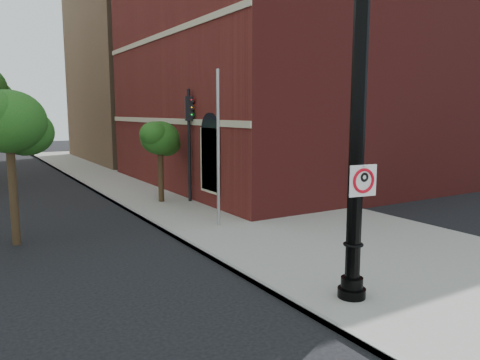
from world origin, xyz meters
TOP-DOWN VIEW (x-y plane):
  - ground at (0.00, 0.00)m, footprint 120.00×120.00m
  - sidewalk_right at (6.00, 10.00)m, footprint 8.00×60.00m
  - curb_edge at (2.05, 10.00)m, footprint 0.10×60.00m
  - brick_wall_building at (16.00, 14.00)m, footprint 22.30×16.30m
  - bg_building_tan_b at (16.00, 30.00)m, footprint 22.00×14.00m
  - lamppost at (3.20, -0.73)m, footprint 0.58×0.58m
  - no_parking_sign at (3.23, -0.91)m, footprint 0.63×0.14m
  - traffic_signal_right at (4.80, 10.60)m, footprint 0.38×0.43m
  - utility_pole at (3.79, 6.16)m, footprint 0.11×0.11m
  - street_tree_a at (-2.28, 7.63)m, footprint 2.54×2.29m
  - street_tree_c at (3.74, 11.22)m, footprint 1.97×1.78m

SIDE VIEW (x-z plane):
  - ground at x=0.00m, z-range 0.00..0.00m
  - sidewalk_right at x=6.00m, z-range 0.00..0.12m
  - curb_edge at x=2.05m, z-range 0.00..0.14m
  - no_parking_sign at x=3.23m, z-range 2.28..2.91m
  - utility_pole at x=3.79m, z-range 0.00..5.31m
  - street_tree_c at x=3.74m, z-range 1.01..4.55m
  - lamppost at x=3.20m, z-range -0.26..6.63m
  - traffic_signal_right at x=4.80m, z-range 0.85..5.73m
  - street_tree_a at x=-2.28m, z-range 1.32..5.89m
  - brick_wall_building at x=16.00m, z-range 0.01..12.51m
  - bg_building_tan_b at x=16.00m, z-range 0.00..14.00m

